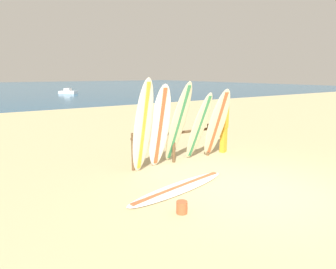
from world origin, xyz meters
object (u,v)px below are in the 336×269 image
surfboard_leaning_left (160,127)px  surfboard_lying_on_sand (179,188)px  surfboard_leaning_center_left (178,124)px  beachgoer_standing (224,124)px  surfboard_leaning_center (199,127)px  sand_bucket (182,207)px  surfboard_leaning_far_left (143,127)px  surfboard_rack (174,140)px  surfboard_leaning_center_right (217,124)px  small_boat_offshore (68,92)px

surfboard_leaning_left → surfboard_lying_on_sand: size_ratio=0.78×
surfboard_lying_on_sand → surfboard_leaning_center_left: bearing=55.6°
surfboard_leaning_left → beachgoer_standing: (2.63, 0.30, -0.20)m
surfboard_leaning_left → surfboard_leaning_center: 1.28m
surfboard_lying_on_sand → sand_bucket: size_ratio=12.74×
surfboard_leaning_far_left → sand_bucket: 2.59m
surfboard_rack → surfboard_leaning_far_left: surfboard_leaning_far_left is taller
surfboard_leaning_center → sand_bucket: (-2.30, -2.33, -0.91)m
surfboard_leaning_far_left → surfboard_leaning_center_right: surfboard_leaning_far_left is taller
surfboard_leaning_far_left → surfboard_lying_on_sand: size_ratio=0.84×
surfboard_leaning_center_left → surfboard_leaning_center: size_ratio=1.15×
surfboard_rack → beachgoer_standing: beachgoer_standing is taller
surfboard_rack → small_boat_offshore: (5.49, 31.91, -0.39)m
surfboard_lying_on_sand → small_boat_offshore: bearing=79.0°
surfboard_leaning_far_left → small_boat_offshore: size_ratio=1.08×
surfboard_leaning_center → surfboard_leaning_center_right: surfboard_leaning_center_right is taller
surfboard_rack → sand_bucket: bearing=-121.9°
surfboard_rack → surfboard_leaning_center_right: (1.25, -0.41, 0.42)m
surfboard_rack → surfboard_leaning_center_left: bearing=-99.7°
beachgoer_standing → small_boat_offshore: bearing=83.7°
surfboard_rack → surfboard_leaning_far_left: 1.39m
surfboard_leaning_center_right → small_boat_offshore: bearing=82.5°
surfboard_leaning_far_left → surfboard_leaning_left: surfboard_leaning_far_left is taller
sand_bucket → surfboard_leaning_far_left: bearing=78.5°
surfboard_leaning_center_left → beachgoer_standing: bearing=8.0°
surfboard_leaning_far_left → surfboard_leaning_center_left: (1.16, 0.12, -0.05)m
surfboard_leaning_far_left → beachgoer_standing: surfboard_leaning_far_left is taller
surfboard_rack → surfboard_leaning_center_left: surfboard_leaning_center_left is taller
surfboard_rack → small_boat_offshore: bearing=80.2°
surfboard_leaning_center_left → beachgoer_standing: (2.03, 0.28, -0.23)m
surfboard_rack → surfboard_leaning_far_left: (-1.20, -0.39, 0.57)m
surfboard_leaning_left → surfboard_leaning_center: surfboard_leaning_left is taller
surfboard_rack → surfboard_leaning_center: 0.81m
surfboard_leaning_far_left → surfboard_leaning_center_right: bearing=-0.6°
surfboard_leaning_center_left → surfboard_leaning_center: bearing=-7.1°
surfboard_lying_on_sand → beachgoer_standing: 3.62m
surfboard_leaning_left → surfboard_lying_on_sand: surfboard_leaning_left is taller
surfboard_rack → surfboard_lying_on_sand: size_ratio=0.93×
surfboard_lying_on_sand → small_boat_offshore: size_ratio=1.28×
surfboard_leaning_center_right → sand_bucket: bearing=-142.2°
surfboard_leaning_left → surfboard_leaning_center_right: bearing=-4.0°
surfboard_rack → surfboard_leaning_far_left: bearing=-162.2°
beachgoer_standing → sand_bucket: bearing=-143.5°
surfboard_rack → sand_bucket: (-1.67, -2.68, -0.53)m
surfboard_leaning_left → small_boat_offshore: size_ratio=1.01×
surfboard_leaning_center_right → surfboard_lying_on_sand: (-2.30, -1.32, -1.03)m
small_boat_offshore → beachgoer_standing: bearing=-96.3°
surfboard_rack → surfboard_lying_on_sand: (-1.05, -1.73, -0.61)m
surfboard_lying_on_sand → beachgoer_standing: beachgoer_standing is taller
surfboard_lying_on_sand → sand_bucket: bearing=-123.2°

